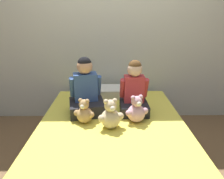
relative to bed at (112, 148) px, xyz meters
The scene contains 9 objects.
ground_plane 0.21m from the bed, ahead, with size 14.00×14.00×0.00m, color brown.
wall_behind_bed 1.52m from the bed, 90.00° to the left, with size 8.00×0.06×2.50m.
bed is the anchor object (origin of this frame).
child_on_left 0.63m from the bed, 127.11° to the left, with size 0.41×0.39×0.59m.
child_on_right 0.62m from the bed, 57.13° to the left, with size 0.30×0.31×0.56m.
teddy_bear_held_by_left_child 0.43m from the bed, 154.81° to the left, with size 0.20×0.16×0.25m.
teddy_bear_held_by_right_child 0.43m from the bed, 30.14° to the left, with size 0.22×0.17×0.28m.
teddy_bear_between_children 0.34m from the bed, 122.28° to the left, with size 0.23×0.18×0.29m.
pillow_at_headboard 0.86m from the bed, 90.00° to the left, with size 0.47×0.29×0.11m.
Camera 1 is at (-0.02, -1.59, 1.40)m, focal length 32.00 mm.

